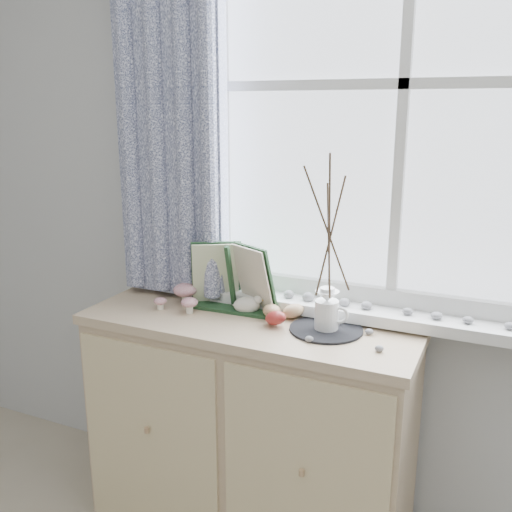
# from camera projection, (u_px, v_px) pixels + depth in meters

# --- Properties ---
(sideboard) EXTENTS (1.20, 0.45, 0.85)m
(sideboard) POSITION_uv_depth(u_px,v_px,m) (249.00, 427.00, 2.12)
(sideboard) COLOR tan
(sideboard) RESTS_ON ground
(botanical_book) EXTENTS (0.38, 0.14, 0.26)m
(botanical_book) POSITION_uv_depth(u_px,v_px,m) (229.00, 278.00, 2.05)
(botanical_book) COLOR #1D3D21
(botanical_book) RESTS_ON sideboard
(toadstool_cluster) EXTENTS (0.18, 0.15, 0.08)m
(toadstool_cluster) POSITION_uv_depth(u_px,v_px,m) (183.00, 295.00, 2.13)
(toadstool_cluster) COLOR white
(toadstool_cluster) RESTS_ON sideboard
(wooden_eggs) EXTENTS (0.17, 0.18, 0.08)m
(wooden_eggs) POSITION_uv_depth(u_px,v_px,m) (277.00, 311.00, 2.01)
(wooden_eggs) COLOR tan
(wooden_eggs) RESTS_ON sideboard
(songbird_figurine) EXTENTS (0.14, 0.10, 0.07)m
(songbird_figurine) POSITION_uv_depth(u_px,v_px,m) (247.00, 304.00, 2.06)
(songbird_figurine) COLOR white
(songbird_figurine) RESTS_ON sideboard
(crocheted_doily) EXTENTS (0.25, 0.25, 0.01)m
(crocheted_doily) POSITION_uv_depth(u_px,v_px,m) (326.00, 329.00, 1.91)
(crocheted_doily) COLOR black
(crocheted_doily) RESTS_ON sideboard
(twig_pitcher) EXTENTS (0.27, 0.27, 0.60)m
(twig_pitcher) POSITION_uv_depth(u_px,v_px,m) (329.00, 229.00, 1.83)
(twig_pitcher) COLOR white
(twig_pitcher) RESTS_ON crocheted_doily
(sideboard_pebbles) EXTENTS (0.33, 0.22, 0.02)m
(sideboard_pebbles) POSITION_uv_depth(u_px,v_px,m) (339.00, 331.00, 1.88)
(sideboard_pebbles) COLOR gray
(sideboard_pebbles) RESTS_ON sideboard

